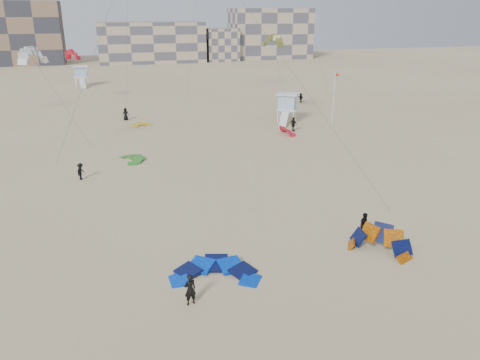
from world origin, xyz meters
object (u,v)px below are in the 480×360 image
object	(u,v)px
kite_ground_orange	(378,252)
lifeguard_tower_near	(287,108)
kite_ground_blue	(215,276)
kitesurfer_main	(190,290)

from	to	relation	value
kite_ground_orange	lifeguard_tower_near	world-z (taller)	lifeguard_tower_near
kite_ground_blue	lifeguard_tower_near	size ratio (longest dim) A/B	0.82
kite_ground_orange	lifeguard_tower_near	distance (m)	38.82
kite_ground_orange	lifeguard_tower_near	bearing A→B (deg)	126.26
kite_ground_blue	kitesurfer_main	world-z (taller)	kitesurfer_main
kite_ground_blue	lifeguard_tower_near	bearing A→B (deg)	78.55
kite_ground_blue	lifeguard_tower_near	xyz separation A→B (m)	(19.39, 37.84, 2.05)
kitesurfer_main	lifeguard_tower_near	xyz separation A→B (m)	(21.34, 40.29, 1.12)
kite_ground_orange	kite_ground_blue	bearing A→B (deg)	-131.64
kite_ground_blue	kite_ground_orange	distance (m)	11.13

